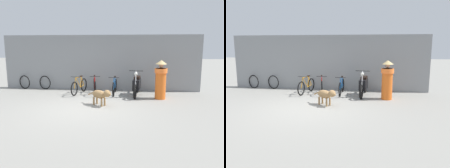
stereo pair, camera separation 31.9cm
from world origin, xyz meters
The scene contains 10 objects.
ground_plane centered at (0.00, 0.00, 0.00)m, with size 60.00×60.00×0.00m, color gray.
shop_wall_back centered at (0.00, 3.32, 1.33)m, with size 9.60×0.20×2.66m.
bicycle_0 centered at (-0.76, 2.32, 0.33)m, with size 0.46×1.61×0.82m.
bicycle_1 centered at (-0.06, 2.38, 0.35)m, with size 0.51×1.58×0.84m.
bicycle_2 centered at (0.85, 2.35, 0.33)m, with size 0.46×1.65×0.82m.
motorcycle centered at (1.83, 2.20, 0.46)m, with size 0.58×1.94×1.14m.
stray_dog centered at (0.55, 0.40, 0.41)m, with size 0.98×0.74×0.62m.
person_in_robes centered at (2.79, 1.69, 0.81)m, with size 0.72×0.72×1.58m.
spare_tire_left centered at (-2.71, 3.07, 0.34)m, with size 0.67×0.24×0.68m.
spare_tire_right centered at (-3.78, 3.07, 0.34)m, with size 0.66×0.25×0.68m.
Camera 2 is at (2.14, -7.16, 2.15)m, focal length 35.00 mm.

